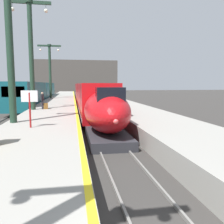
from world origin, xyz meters
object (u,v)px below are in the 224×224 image
Objects in this scene: station_column_distant at (50,66)px; rolling_suitcase at (46,106)px; regional_train_adjacent at (38,92)px; departure_info_board at (30,101)px; passenger_near_edge at (42,99)px; station_column_mid at (9,29)px; station_column_far at (31,46)px; highspeed_train_main at (89,97)px.

rolling_suitcase is (1.16, -18.75, -5.30)m from station_column_distant.
departure_info_board is at bearing -83.08° from regional_train_adjacent.
passenger_near_edge is at bearing -176.38° from rolling_suitcase.
station_column_mid reaches higher than departure_info_board.
regional_train_adjacent is at bearing 160.64° from station_column_distant.
station_column_far reaches higher than station_column_distant.
passenger_near_edge is (-5.05, -5.78, 0.11)m from highspeed_train_main.
station_column_distant is 29.18m from departure_info_board.
station_column_far reaches higher than passenger_near_edge.
station_column_mid is 9.88m from rolling_suitcase.
station_column_far is 4.85× the size of departure_info_board.
rolling_suitcase is at bearing 81.88° from station_column_mid.
station_column_distant is at bearing 90.00° from station_column_far.
departure_info_board is (0.55, -10.09, 0.52)m from passenger_near_edge.
station_column_mid reaches higher than highspeed_train_main.
station_column_mid reaches higher than rolling_suitcase.
passenger_near_edge is (0.85, -18.77, -4.61)m from station_column_distant.
station_column_mid is at bearing -90.00° from station_column_distant.
station_column_distant is 5.52× the size of passenger_near_edge.
station_column_mid is (2.20, -27.62, 4.76)m from regional_train_adjacent.
station_column_far reaches higher than departure_info_board.
station_column_far is at bearing -163.36° from passenger_near_edge.
highspeed_train_main is 15.03m from station_column_distant.
departure_info_board is (0.24, -10.11, 1.20)m from rolling_suitcase.
station_column_distant is (0.00, 26.85, -0.24)m from station_column_mid.
highspeed_train_main reaches higher than departure_info_board.
station_column_far is at bearing -134.34° from highspeed_train_main.
station_column_far is at bearing 98.09° from departure_info_board.
regional_train_adjacent is 17.26× the size of departure_info_board.
highspeed_train_main is at bearing 50.55° from rolling_suitcase.
regional_train_adjacent is at bearing 96.34° from station_column_far.
station_column_distant is at bearing 114.43° from highspeed_train_main.
departure_info_board is (3.60, -29.63, 0.43)m from regional_train_adjacent.
station_column_mid is at bearing -96.01° from passenger_near_edge.
highspeed_train_main is 15.86m from station_column_mid.
highspeed_train_main is at bearing -65.57° from station_column_distant.
station_column_distant is at bearing 93.53° from rolling_suitcase.
station_column_far is 5.19m from passenger_near_edge.
station_column_far is 6.08× the size of passenger_near_edge.
regional_train_adjacent is at bearing 96.92° from departure_info_board.
station_column_mid is 5.78× the size of passenger_near_edge.
regional_train_adjacent is 3.56× the size of station_column_far.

